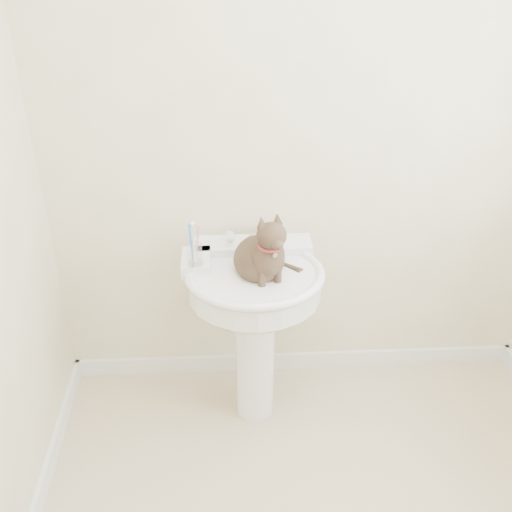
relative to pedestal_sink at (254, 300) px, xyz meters
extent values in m
cube|color=white|center=(0.22, 0.28, -0.58)|extent=(2.20, 0.02, 0.09)
cylinder|color=white|center=(0.00, -0.01, -0.32)|extent=(0.17, 0.17, 0.61)
cylinder|color=white|center=(0.00, -0.01, 0.08)|extent=(0.54, 0.54, 0.12)
ellipsoid|color=white|center=(0.00, -0.01, 0.02)|extent=(0.50, 0.43, 0.19)
torus|color=white|center=(0.00, -0.01, 0.13)|extent=(0.57, 0.57, 0.04)
cube|color=white|center=(0.00, 0.19, 0.14)|extent=(0.50, 0.14, 0.05)
cube|color=white|center=(-0.24, 0.07, 0.14)|extent=(0.12, 0.18, 0.05)
cylinder|color=silver|center=(0.00, 0.15, 0.19)|extent=(0.05, 0.05, 0.05)
cylinder|color=silver|center=(0.00, 0.10, 0.22)|extent=(0.04, 0.04, 0.14)
sphere|color=white|center=(-0.11, 0.17, 0.21)|extent=(0.06, 0.06, 0.06)
sphere|color=white|center=(0.11, 0.17, 0.21)|extent=(0.06, 0.06, 0.06)
cube|color=#D55129|center=(0.08, 0.23, 0.19)|extent=(0.10, 0.07, 0.03)
cylinder|color=silver|center=(-0.24, 0.01, 0.18)|extent=(0.07, 0.07, 0.01)
cylinder|color=white|center=(-0.24, 0.01, 0.22)|extent=(0.06, 0.06, 0.09)
cylinder|color=#2A7BDE|center=(-0.25, 0.01, 0.27)|extent=(0.01, 0.01, 0.17)
cylinder|color=white|center=(-0.24, 0.01, 0.27)|extent=(0.01, 0.01, 0.17)
cylinder|color=pink|center=(-0.22, 0.01, 0.27)|extent=(0.01, 0.01, 0.17)
ellipsoid|color=#4C3424|center=(0.03, 0.01, 0.19)|extent=(0.21, 0.24, 0.19)
ellipsoid|color=#4C3424|center=(0.03, -0.07, 0.25)|extent=(0.13, 0.13, 0.17)
ellipsoid|color=#4C3424|center=(0.03, -0.10, 0.36)|extent=(0.12, 0.10, 0.10)
cone|color=#4C3424|center=(-0.01, -0.08, 0.41)|extent=(0.04, 0.04, 0.05)
cone|color=#4C3424|center=(0.06, -0.08, 0.41)|extent=(0.04, 0.04, 0.05)
cylinder|color=#4C3424|center=(0.13, 0.03, 0.13)|extent=(0.03, 0.03, 0.22)
torus|color=maroon|center=(0.03, -0.09, 0.31)|extent=(0.10, 0.10, 0.01)
camera|label=1|loc=(-0.10, -2.04, 1.43)|focal=42.00mm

